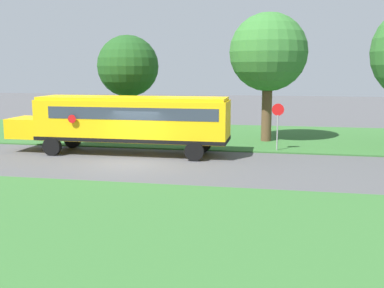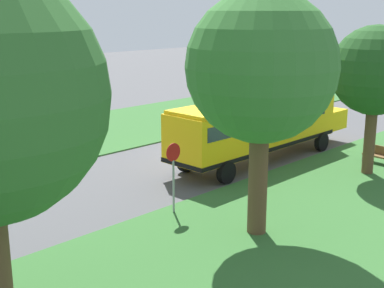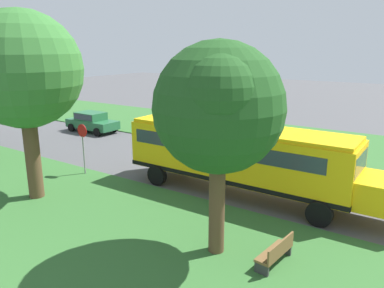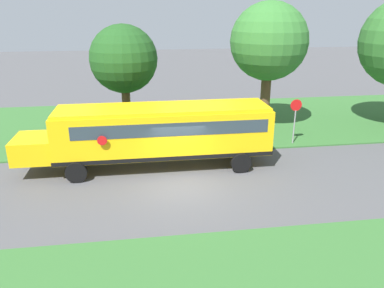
# 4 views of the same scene
# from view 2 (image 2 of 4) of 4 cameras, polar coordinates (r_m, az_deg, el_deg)

# --- Properties ---
(ground_plane) EXTENTS (120.00, 120.00, 0.00)m
(ground_plane) POSITION_cam_2_polar(r_m,az_deg,el_deg) (28.24, 2.18, -1.18)
(ground_plane) COLOR #4C4C4F
(grass_far_side) EXTENTS (10.00, 80.00, 0.07)m
(grass_far_side) POSITION_cam_2_polar(r_m,az_deg,el_deg) (34.74, -8.86, 1.64)
(grass_far_side) COLOR #33662D
(grass_far_side) RESTS_ON ground
(school_bus) EXTENTS (2.84, 12.42, 3.16)m
(school_bus) POSITION_cam_2_polar(r_m,az_deg,el_deg) (26.99, 7.24, 2.19)
(school_bus) COLOR yellow
(school_bus) RESTS_ON ground
(pickup_truck) EXTENTS (2.28, 5.40, 2.10)m
(pickup_truck) POSITION_cam_2_polar(r_m,az_deg,el_deg) (38.86, 11.14, 4.42)
(pickup_truck) COLOR #B7B7BC
(pickup_truck) RESTS_ON ground
(oak_tree_beside_bus) EXTENTS (4.01, 4.01, 6.85)m
(oak_tree_beside_bus) POSITION_cam_2_polar(r_m,az_deg,el_deg) (25.33, 19.31, 7.52)
(oak_tree_beside_bus) COLOR brown
(oak_tree_beside_bus) RESTS_ON ground
(oak_tree_roadside_mid) EXTENTS (4.89, 4.89, 8.15)m
(oak_tree_roadside_mid) POSITION_cam_2_polar(r_m,az_deg,el_deg) (17.17, 7.75, 8.38)
(oak_tree_roadside_mid) COLOR brown
(oak_tree_roadside_mid) RESTS_ON ground
(stop_sign) EXTENTS (0.08, 0.68, 2.74)m
(stop_sign) POSITION_cam_2_polar(r_m,az_deg,el_deg) (19.72, -2.00, -2.75)
(stop_sign) COLOR gray
(stop_sign) RESTS_ON ground
(park_bench) EXTENTS (1.64, 0.66, 0.92)m
(park_bench) POSITION_cam_2_polar(r_m,az_deg,el_deg) (27.96, 19.38, -1.15)
(park_bench) COLOR brown
(park_bench) RESTS_ON ground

